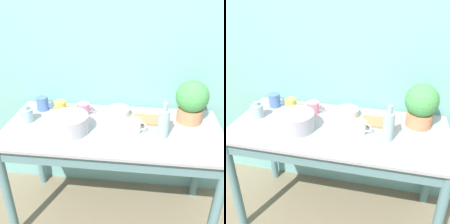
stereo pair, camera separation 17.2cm
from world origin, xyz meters
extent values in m
cube|color=#70ADA8|center=(0.00, 0.73, 1.20)|extent=(6.00, 0.05, 2.40)
cylinder|color=slate|center=(-0.69, 0.05, 0.40)|extent=(0.06, 0.06, 0.79)
cylinder|color=slate|center=(0.69, 0.05, 0.40)|extent=(0.06, 0.06, 0.79)
cylinder|color=slate|center=(-0.69, 0.62, 0.40)|extent=(0.06, 0.06, 0.79)
cylinder|color=slate|center=(0.69, 0.62, 0.40)|extent=(0.06, 0.06, 0.79)
cube|color=slate|center=(0.00, 0.05, 0.74)|extent=(1.37, 0.02, 0.10)
cube|color=#9E9EA3|center=(0.00, 0.34, 0.80)|extent=(1.47, 0.67, 0.02)
cylinder|color=tan|center=(0.53, 0.50, 0.86)|extent=(0.18, 0.18, 0.09)
sphere|color=#47994C|center=(0.53, 0.50, 1.00)|extent=(0.22, 0.22, 0.22)
cylinder|color=#A8A8B2|center=(-0.27, 0.26, 0.87)|extent=(0.25, 0.25, 0.12)
cylinder|color=#93B2BC|center=(0.33, 0.27, 0.91)|extent=(0.07, 0.07, 0.18)
cylinder|color=#93B2BC|center=(0.33, 0.27, 1.02)|extent=(0.03, 0.03, 0.05)
cylinder|color=#93B2BC|center=(-0.60, 0.36, 0.86)|extent=(0.09, 0.09, 0.09)
cylinder|color=#93B2BC|center=(-0.60, 0.36, 0.92)|extent=(0.04, 0.04, 0.03)
cylinder|color=#E5CC4C|center=(-0.40, 0.50, 0.86)|extent=(0.09, 0.09, 0.10)
torus|color=#E5CC4C|center=(-0.35, 0.50, 0.87)|extent=(0.07, 0.01, 0.07)
cylinder|color=pink|center=(-0.23, 0.51, 0.86)|extent=(0.09, 0.09, 0.09)
torus|color=pink|center=(-0.18, 0.51, 0.86)|extent=(0.06, 0.01, 0.06)
cylinder|color=white|center=(0.15, 0.30, 0.86)|extent=(0.09, 0.09, 0.09)
torus|color=white|center=(0.20, 0.30, 0.86)|extent=(0.06, 0.01, 0.06)
cylinder|color=#4C70B7|center=(-0.56, 0.54, 0.86)|extent=(0.09, 0.09, 0.10)
torus|color=#4C70B7|center=(-0.51, 0.54, 0.87)|extent=(0.07, 0.01, 0.07)
cylinder|color=beige|center=(0.03, 0.52, 0.84)|extent=(0.17, 0.17, 0.05)
cube|color=#99754C|center=(0.25, 0.46, 0.82)|extent=(0.23, 0.15, 0.02)
camera|label=1|loc=(0.18, -1.18, 1.73)|focal=42.00mm
camera|label=2|loc=(0.35, -1.15, 1.73)|focal=42.00mm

